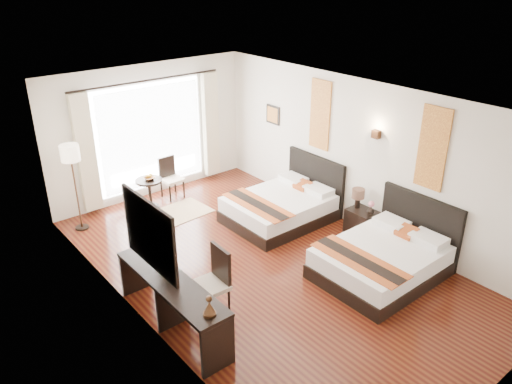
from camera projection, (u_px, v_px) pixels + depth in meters
floor at (266, 265)px, 8.37m from camera, size 4.50×7.50×0.01m
ceiling at (267, 101)px, 7.20m from camera, size 4.50×7.50×0.02m
wall_headboard at (360, 156)px, 9.07m from camera, size 0.01×7.50×2.80m
wall_desk at (135, 234)px, 6.49m from camera, size 0.01×7.50×2.80m
wall_window at (150, 131)px, 10.41m from camera, size 4.50×0.01×2.80m
wall_entry at (501, 305)px, 5.16m from camera, size 4.50×0.01×2.80m
window_glass at (151, 136)px, 10.44m from camera, size 2.40×0.02×2.20m
sheer_curtain at (152, 137)px, 10.40m from camera, size 2.30×0.02×2.10m
drape_left at (86, 154)px, 9.54m from camera, size 0.35×0.14×2.35m
drape_right at (211, 125)px, 11.21m from camera, size 0.35×0.14×2.35m
art_panel_near at (433, 149)px, 7.84m from camera, size 0.03×0.50×1.35m
art_panel_far at (320, 115)px, 9.56m from camera, size 0.03×0.50×1.35m
wall_sconce at (376, 134)px, 8.59m from camera, size 0.10×0.14×0.14m
mirror_frame at (149, 234)px, 6.19m from camera, size 0.04×1.25×0.95m
mirror_glass at (151, 233)px, 6.20m from camera, size 0.01×1.12×0.82m
bed_near at (384, 258)px, 8.00m from camera, size 2.01×1.57×1.13m
bed_far at (283, 206)px, 9.73m from camera, size 1.99×1.55×1.12m
nightstand at (361, 222)px, 9.20m from camera, size 0.42×0.52×0.50m
table_lamp at (358, 195)px, 9.09m from camera, size 0.24×0.24×0.37m
vase at (371, 210)px, 8.94m from camera, size 0.17×0.17×0.14m
console_desk at (172, 303)px, 6.81m from camera, size 0.50×2.20×0.76m
television at (161, 258)px, 6.74m from camera, size 0.27×0.81×0.46m
bronze_figurine at (209, 307)px, 5.95m from camera, size 0.17×0.17×0.24m
desk_chair at (211, 295)px, 7.09m from camera, size 0.50×0.50×1.03m
floor_lamp at (71, 159)px, 8.92m from camera, size 0.34×0.34×1.68m
side_table at (150, 194)px, 10.19m from camera, size 0.54×0.54×0.62m
fruit_bowl at (149, 179)px, 10.04m from camera, size 0.22×0.22×0.05m
window_chair at (172, 185)px, 10.67m from camera, size 0.42×0.42×0.88m
jute_rug at (178, 213)px, 10.06m from camera, size 1.32×0.94×0.01m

